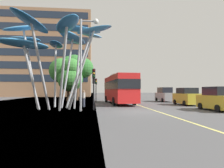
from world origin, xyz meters
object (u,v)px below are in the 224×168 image
at_px(traffic_light_kerb_near, 94,80).
at_px(street_lamp, 85,52).
at_px(car_parked_mid, 187,97).
at_px(traffic_light_island_mid, 96,85).
at_px(traffic_light_kerb_far, 94,84).
at_px(car_parked_near, 219,99).
at_px(red_bus, 119,88).
at_px(car_parked_far, 165,95).
at_px(leaf_sculpture, 53,40).
at_px(pedestrian, 84,99).

relative_size(traffic_light_kerb_near, street_lamp, 0.46).
bearing_deg(car_parked_mid, traffic_light_island_mid, 150.65).
distance_m(traffic_light_kerb_near, traffic_light_kerb_far, 3.99).
bearing_deg(car_parked_mid, car_parked_near, -92.92).
xyz_separation_m(red_bus, car_parked_far, (7.64, 3.92, -1.06)).
xyz_separation_m(car_parked_near, car_parked_far, (0.29, 13.25, 0.06)).
height_order(leaf_sculpture, car_parked_near, leaf_sculpture).
bearing_deg(red_bus, traffic_light_kerb_far, -129.96).
relative_size(leaf_sculpture, car_parked_near, 3.00).
height_order(red_bus, pedestrian, red_bus).
distance_m(traffic_light_kerb_near, traffic_light_island_mid, 10.79).
height_order(leaf_sculpture, traffic_light_island_mid, leaf_sculpture).
bearing_deg(red_bus, car_parked_near, -51.74).
height_order(leaf_sculpture, car_parked_mid, leaf_sculpture).
bearing_deg(car_parked_far, traffic_light_kerb_far, -144.31).
bearing_deg(traffic_light_kerb_near, car_parked_near, -7.52).
relative_size(traffic_light_island_mid, street_lamp, 0.44).
height_order(car_parked_near, pedestrian, car_parked_near).
height_order(car_parked_mid, car_parked_far, car_parked_far).
relative_size(leaf_sculpture, pedestrian, 6.91).
distance_m(traffic_light_kerb_far, pedestrian, 1.89).
relative_size(traffic_light_island_mid, car_parked_far, 0.77).
bearing_deg(car_parked_near, traffic_light_island_mid, 130.19).
distance_m(leaf_sculpture, traffic_light_kerb_far, 6.14).
bearing_deg(red_bus, traffic_light_island_mid, 135.79).
xyz_separation_m(red_bus, traffic_light_island_mid, (-2.94, 2.86, 0.40)).
relative_size(red_bus, traffic_light_kerb_near, 2.98).
xyz_separation_m(traffic_light_kerb_near, car_parked_far, (10.96, 11.84, -1.61)).
height_order(traffic_light_kerb_near, street_lamp, street_lamp).
xyz_separation_m(leaf_sculpture, traffic_light_kerb_far, (3.89, 2.34, -4.14)).
bearing_deg(pedestrian, car_parked_far, 34.75).
height_order(car_parked_far, pedestrian, car_parked_far).
distance_m(red_bus, car_parked_mid, 8.35).
bearing_deg(leaf_sculpture, traffic_light_kerb_far, 31.06).
distance_m(leaf_sculpture, car_parked_far, 18.83).
bearing_deg(traffic_light_kerb_far, leaf_sculpture, -148.94).
bearing_deg(pedestrian, traffic_light_island_mid, 79.03).
bearing_deg(car_parked_mid, red_bus, 157.95).
bearing_deg(car_parked_near, red_bus, 128.26).
distance_m(traffic_light_island_mid, pedestrian, 7.57).
distance_m(leaf_sculpture, traffic_light_kerb_near, 5.73).
bearing_deg(leaf_sculpture, car_parked_near, -11.83).
distance_m(traffic_light_island_mid, car_parked_near, 16.03).
bearing_deg(street_lamp, leaf_sculpture, 142.82).
bearing_deg(street_lamp, car_parked_near, -3.39).
height_order(red_bus, traffic_light_kerb_far, red_bus).
distance_m(traffic_light_kerb_far, traffic_light_island_mid, 6.81).
bearing_deg(car_parked_near, traffic_light_kerb_far, 153.19).
bearing_deg(car_parked_mid, pedestrian, -173.87).
height_order(traffic_light_kerb_far, pedestrian, traffic_light_kerb_far).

